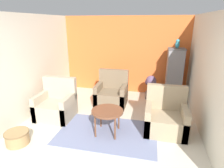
# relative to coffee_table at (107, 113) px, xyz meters

# --- Properties ---
(wall_back_accent) EXTENTS (4.05, 0.06, 2.43)m
(wall_back_accent) POSITION_rel_coffee_table_xyz_m (-0.07, 2.64, 0.74)
(wall_back_accent) COLOR orange
(wall_back_accent) RESTS_ON ground_plane
(wall_left) EXTENTS (0.06, 3.73, 2.43)m
(wall_left) POSITION_rel_coffee_table_xyz_m (-2.06, 0.74, 0.74)
(wall_left) COLOR beige
(wall_left) RESTS_ON ground_plane
(wall_right) EXTENTS (0.06, 3.73, 2.43)m
(wall_right) POSITION_rel_coffee_table_xyz_m (1.93, 0.74, 0.74)
(wall_right) COLOR beige
(wall_right) RESTS_ON ground_plane
(area_rug) EXTENTS (2.06, 1.32, 0.01)m
(area_rug) POSITION_rel_coffee_table_xyz_m (-0.00, 0.00, -0.47)
(area_rug) COLOR slate
(area_rug) RESTS_ON ground_plane
(coffee_table) EXTENTS (0.65, 0.65, 0.53)m
(coffee_table) POSITION_rel_coffee_table_xyz_m (0.00, 0.00, 0.00)
(coffee_table) COLOR brown
(coffee_table) RESTS_ON ground_plane
(armchair_left) EXTENTS (0.84, 0.75, 0.95)m
(armchair_left) POSITION_rel_coffee_table_xyz_m (-1.40, 0.43, -0.18)
(armchair_left) COLOR tan
(armchair_left) RESTS_ON ground_plane
(armchair_right) EXTENTS (0.84, 0.75, 0.95)m
(armchair_right) POSITION_rel_coffee_table_xyz_m (1.18, 0.36, -0.18)
(armchair_right) COLOR #9E896B
(armchair_right) RESTS_ON ground_plane
(armchair_middle) EXTENTS (0.84, 0.75, 0.95)m
(armchair_middle) POSITION_rel_coffee_table_xyz_m (-0.24, 1.48, -0.18)
(armchair_middle) COLOR #7A664C
(armchair_middle) RESTS_ON ground_plane
(birdcage) EXTENTS (0.50, 0.50, 1.54)m
(birdcage) POSITION_rel_coffee_table_xyz_m (1.47, 2.22, 0.28)
(birdcage) COLOR #555559
(birdcage) RESTS_ON ground_plane
(parrot) EXTENTS (0.12, 0.21, 0.26)m
(parrot) POSITION_rel_coffee_table_xyz_m (1.47, 2.22, 1.18)
(parrot) COLOR teal
(parrot) RESTS_ON birdcage
(potted_plant) EXTENTS (0.34, 0.31, 0.73)m
(potted_plant) POSITION_rel_coffee_table_xyz_m (0.82, 2.09, -0.06)
(potted_plant) COLOR #66605B
(potted_plant) RESTS_ON ground_plane
(wicker_basket) EXTENTS (0.45, 0.45, 0.25)m
(wicker_basket) POSITION_rel_coffee_table_xyz_m (-1.61, -0.72, -0.34)
(wicker_basket) COLOR #A37F51
(wicker_basket) RESTS_ON ground_plane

